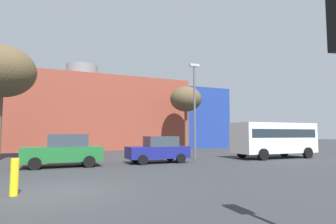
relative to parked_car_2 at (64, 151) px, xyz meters
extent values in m
plane|color=#2D3033|center=(-0.46, -7.31, -0.92)|extent=(200.00, 200.00, 0.00)
cube|color=brown|center=(2.92, 20.29, 3.51)|extent=(25.67, 10.94, 8.86)
cube|color=navy|center=(19.16, 20.29, 3.23)|extent=(6.82, 9.85, 8.31)
cylinder|color=slate|center=(2.92, 20.29, 8.94)|extent=(4.00, 4.00, 2.00)
cube|color=#1E662D|center=(-0.07, 0.00, -0.19)|extent=(4.27, 1.83, 0.81)
cube|color=#333D47|center=(0.19, 0.00, 0.57)|extent=(2.14, 1.63, 0.71)
cylinder|color=black|center=(-1.44, -0.94, -0.59)|extent=(0.65, 0.22, 0.65)
cylinder|color=black|center=(-1.44, 0.94, -0.59)|extent=(0.65, 0.22, 0.65)
cylinder|color=black|center=(1.30, -0.94, -0.59)|extent=(0.65, 0.22, 0.65)
cylinder|color=black|center=(1.30, 0.94, -0.59)|extent=(0.65, 0.22, 0.65)
cube|color=navy|center=(5.73, 0.00, -0.24)|extent=(3.97, 1.70, 0.76)
cube|color=#333D47|center=(5.97, 0.00, 0.47)|extent=(1.98, 1.51, 0.66)
cylinder|color=black|center=(4.45, -0.87, -0.62)|extent=(0.60, 0.21, 0.60)
cylinder|color=black|center=(4.45, 0.87, -0.62)|extent=(0.60, 0.21, 0.60)
cylinder|color=black|center=(7.01, -0.87, -0.62)|extent=(0.60, 0.21, 0.60)
cylinder|color=black|center=(7.01, 0.87, -0.62)|extent=(0.60, 0.21, 0.60)
cube|color=white|center=(15.43, -0.26, 0.65)|extent=(6.80, 2.30, 2.30)
cube|color=#1E2833|center=(15.43, -0.26, 1.00)|extent=(6.26, 2.32, 0.64)
cylinder|color=black|center=(13.23, -1.43, -0.50)|extent=(0.84, 0.28, 0.84)
cylinder|color=black|center=(13.23, 0.91, -0.50)|extent=(0.84, 0.28, 0.84)
cylinder|color=black|center=(17.63, -1.43, -0.50)|extent=(0.84, 0.28, 0.84)
cylinder|color=black|center=(17.63, 0.91, -0.50)|extent=(0.84, 0.28, 0.84)
ellipsoid|color=brown|center=(-4.18, 6.24, 5.56)|extent=(4.79, 4.79, 3.83)
cylinder|color=brown|center=(13.68, 11.51, 1.55)|extent=(0.35, 0.35, 4.95)
ellipsoid|color=brown|center=(13.68, 11.51, 5.03)|extent=(3.65, 3.65, 2.92)
cylinder|color=yellow|center=(-1.73, -7.36, -0.37)|extent=(0.24, 0.24, 1.11)
cylinder|color=#59595E|center=(9.35, 1.53, 2.59)|extent=(0.16, 0.16, 7.02)
cube|color=#B2B2B2|center=(9.35, 1.53, 6.25)|extent=(0.80, 0.24, 0.20)
camera|label=1|loc=(-0.80, -16.98, 0.92)|focal=29.59mm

